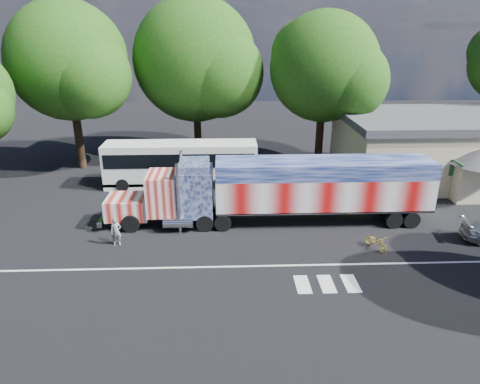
{
  "coord_description": "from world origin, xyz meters",
  "views": [
    {
      "loc": [
        -0.96,
        -22.65,
        11.89
      ],
      "look_at": [
        0.0,
        3.0,
        1.9
      ],
      "focal_mm": 32.0,
      "sensor_mm": 36.0,
      "label": 1
    }
  ],
  "objects_px": {
    "coach_bus": "(181,164)",
    "woman": "(116,232)",
    "tree_n_mid": "(197,60)",
    "tree_ne_a": "(326,68)",
    "bicycle": "(376,242)",
    "tree_nw_a": "(70,62)",
    "semi_truck": "(282,189)"
  },
  "relations": [
    {
      "from": "tree_ne_a",
      "to": "semi_truck",
      "type": "bearing_deg",
      "value": -112.34
    },
    {
      "from": "tree_nw_a",
      "to": "tree_n_mid",
      "type": "bearing_deg",
      "value": 19.04
    },
    {
      "from": "bicycle",
      "to": "tree_nw_a",
      "type": "relative_size",
      "value": 0.12
    },
    {
      "from": "bicycle",
      "to": "semi_truck",
      "type": "bearing_deg",
      "value": 116.99
    },
    {
      "from": "woman",
      "to": "tree_ne_a",
      "type": "height_order",
      "value": "tree_ne_a"
    },
    {
      "from": "tree_ne_a",
      "to": "tree_nw_a",
      "type": "xyz_separation_m",
      "value": [
        -21.43,
        -0.67,
        0.61
      ]
    },
    {
      "from": "coach_bus",
      "to": "bicycle",
      "type": "xyz_separation_m",
      "value": [
        11.98,
        -10.99,
        -1.36
      ]
    },
    {
      "from": "semi_truck",
      "to": "bicycle",
      "type": "relative_size",
      "value": 12.75
    },
    {
      "from": "woman",
      "to": "bicycle",
      "type": "relative_size",
      "value": 1.02
    },
    {
      "from": "tree_n_mid",
      "to": "tree_nw_a",
      "type": "bearing_deg",
      "value": -160.96
    },
    {
      "from": "woman",
      "to": "tree_ne_a",
      "type": "xyz_separation_m",
      "value": [
        15.14,
        15.41,
        7.7
      ]
    },
    {
      "from": "bicycle",
      "to": "tree_ne_a",
      "type": "relative_size",
      "value": 0.12
    },
    {
      "from": "bicycle",
      "to": "tree_ne_a",
      "type": "height_order",
      "value": "tree_ne_a"
    },
    {
      "from": "bicycle",
      "to": "tree_n_mid",
      "type": "height_order",
      "value": "tree_n_mid"
    },
    {
      "from": "woman",
      "to": "tree_n_mid",
      "type": "height_order",
      "value": "tree_n_mid"
    },
    {
      "from": "tree_n_mid",
      "to": "tree_ne_a",
      "type": "bearing_deg",
      "value": -14.34
    },
    {
      "from": "tree_n_mid",
      "to": "tree_nw_a",
      "type": "xyz_separation_m",
      "value": [
        -10.23,
        -3.53,
        0.19
      ]
    },
    {
      "from": "coach_bus",
      "to": "tree_ne_a",
      "type": "xyz_separation_m",
      "value": [
        12.25,
        5.48,
        6.75
      ]
    },
    {
      "from": "coach_bus",
      "to": "bicycle",
      "type": "relative_size",
      "value": 7.24
    },
    {
      "from": "semi_truck",
      "to": "tree_n_mid",
      "type": "xyz_separation_m",
      "value": [
        -6.01,
        15.51,
        6.67
      ]
    },
    {
      "from": "coach_bus",
      "to": "tree_n_mid",
      "type": "xyz_separation_m",
      "value": [
        1.05,
        8.34,
        7.17
      ]
    },
    {
      "from": "tree_ne_a",
      "to": "tree_nw_a",
      "type": "height_order",
      "value": "tree_nw_a"
    },
    {
      "from": "coach_bus",
      "to": "tree_ne_a",
      "type": "distance_m",
      "value": 15.02
    },
    {
      "from": "woman",
      "to": "tree_ne_a",
      "type": "relative_size",
      "value": 0.13
    },
    {
      "from": "coach_bus",
      "to": "woman",
      "type": "height_order",
      "value": "coach_bus"
    },
    {
      "from": "semi_truck",
      "to": "bicycle",
      "type": "xyz_separation_m",
      "value": [
        4.92,
        -3.82,
        -1.86
      ]
    },
    {
      "from": "semi_truck",
      "to": "woman",
      "type": "height_order",
      "value": "semi_truck"
    },
    {
      "from": "coach_bus",
      "to": "tree_n_mid",
      "type": "relative_size",
      "value": 0.81
    },
    {
      "from": "tree_n_mid",
      "to": "tree_ne_a",
      "type": "distance_m",
      "value": 11.57
    },
    {
      "from": "semi_truck",
      "to": "bicycle",
      "type": "distance_m",
      "value": 6.51
    },
    {
      "from": "bicycle",
      "to": "tree_n_mid",
      "type": "bearing_deg",
      "value": 94.31
    },
    {
      "from": "coach_bus",
      "to": "tree_n_mid",
      "type": "distance_m",
      "value": 11.05
    }
  ]
}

